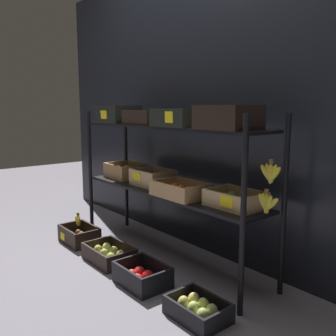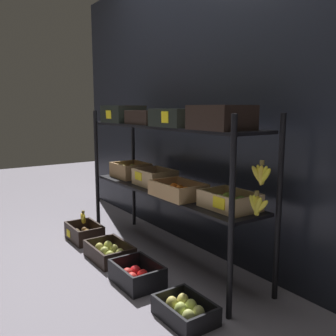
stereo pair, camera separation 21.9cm
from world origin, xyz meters
name	(u,v)px [view 2 (the right image)]	position (x,y,z in m)	size (l,w,h in m)	color
ground_plane	(168,258)	(0.00, 0.00, 0.00)	(10.00, 10.00, 0.00)	slate
storefront_wall	(210,104)	(0.00, 0.38, 1.14)	(4.09, 0.12, 2.27)	black
display_rack	(167,156)	(0.00, -0.01, 0.77)	(1.82, 0.40, 1.13)	black
crate_ground_kiwi	(84,234)	(-0.71, -0.37, 0.05)	(0.34, 0.24, 0.14)	black
crate_ground_pear	(109,253)	(-0.23, -0.37, 0.05)	(0.38, 0.26, 0.12)	black
crate_ground_apple_red	(137,276)	(0.23, -0.39, 0.05)	(0.34, 0.25, 0.13)	black
crate_ground_right_pear	(185,311)	(0.72, -0.38, 0.05)	(0.32, 0.23, 0.10)	black
banana_bunch_loose	(83,218)	(-0.72, -0.37, 0.19)	(0.11, 0.04, 0.12)	brown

